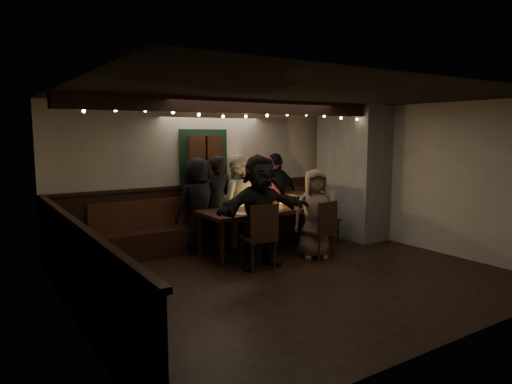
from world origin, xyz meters
TOP-DOWN VIEW (x-y plane):
  - room at (1.07, 1.42)m, footprint 6.02×5.01m
  - dining_table at (0.39, 1.40)m, footprint 2.20×0.94m
  - chair_near_left at (-0.19, 0.57)m, footprint 0.53×0.53m
  - chair_near_right at (0.99, 0.50)m, footprint 0.50×0.50m
  - chair_end at (1.67, 1.33)m, footprint 0.46×0.46m
  - high_top at (1.45, 1.67)m, footprint 0.60×0.60m
  - person_a at (-0.48, 2.12)m, footprint 0.85×0.59m
  - person_b at (-0.16, 2.03)m, footprint 0.68×0.50m
  - person_c at (0.25, 2.08)m, footprint 0.98×0.86m
  - person_d at (0.89, 2.12)m, footprint 1.23×0.99m
  - person_e at (1.25, 2.17)m, footprint 1.01×0.44m
  - person_f at (-0.12, 0.71)m, footprint 1.65×0.55m
  - person_g at (0.95, 0.66)m, footprint 0.86×0.73m

SIDE VIEW (x-z plane):
  - chair_near_right at x=0.99m, z-range 0.06..1.04m
  - chair_end at x=1.67m, z-range 0.06..1.05m
  - chair_near_left at x=-0.19m, z-range 0.06..1.09m
  - high_top at x=1.45m, z-range 0.13..1.08m
  - dining_table at x=0.39m, z-range 0.24..1.19m
  - person_g at x=0.95m, z-range 0.00..1.49m
  - person_d at x=0.89m, z-range 0.00..1.65m
  - person_a at x=-0.48m, z-range 0.00..1.66m
  - person_b at x=-0.16m, z-range 0.00..1.69m
  - person_c at x=0.25m, z-range 0.00..1.69m
  - person_e at x=1.25m, z-range 0.00..1.69m
  - person_f at x=-0.12m, z-range 0.00..1.77m
  - room at x=1.07m, z-range -0.24..2.38m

